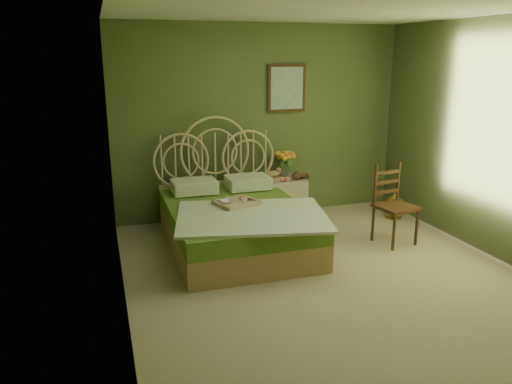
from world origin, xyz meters
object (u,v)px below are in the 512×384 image
object	(u,v)px
nightstand	(284,192)
birdcage	(394,206)
chair	(393,199)
bed	(235,221)

from	to	relation	value
nightstand	birdcage	distance (m)	1.53
birdcage	chair	bearing A→B (deg)	-125.08
bed	chair	size ratio (longest dim) A/B	2.41
bed	birdcage	size ratio (longest dim) A/B	6.51
bed	nightstand	size ratio (longest dim) A/B	2.32
bed	nightstand	bearing A→B (deg)	42.22
birdcage	bed	bearing A→B (deg)	-171.69
nightstand	birdcage	size ratio (longest dim) A/B	2.81
chair	birdcage	xyz separation A→B (m)	(0.53, 0.76, -0.35)
bed	chair	distance (m)	1.90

